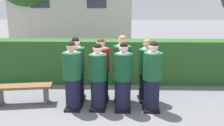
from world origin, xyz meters
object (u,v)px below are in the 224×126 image
(student_rear_row_0, at_px, (76,71))
(student_front_row_2, at_px, (123,79))
(student_front_row_1, at_px, (98,79))
(wooden_bench, at_px, (23,90))
(student_front_row_3, at_px, (152,78))
(student_rear_row_3, at_px, (146,72))
(student_front_row_0, at_px, (73,78))
(student_in_red_blazer, at_px, (101,71))
(student_rear_row_2, at_px, (122,70))

(student_rear_row_0, bearing_deg, student_front_row_2, -25.64)
(student_front_row_1, xyz_separation_m, wooden_bench, (-1.87, 0.24, -0.39))
(student_front_row_1, bearing_deg, student_front_row_3, -0.70)
(wooden_bench, bearing_deg, student_front_row_2, -6.11)
(student_front_row_3, relative_size, student_rear_row_3, 1.02)
(student_rear_row_0, bearing_deg, student_front_row_0, -89.87)
(student_rear_row_0, relative_size, student_rear_row_3, 1.03)
(student_front_row_1, bearing_deg, student_front_row_2, -2.37)
(student_front_row_1, distance_m, student_front_row_3, 1.23)
(wooden_bench, bearing_deg, student_front_row_0, -10.71)
(student_in_red_blazer, xyz_separation_m, wooden_bench, (-1.90, -0.28, -0.42))
(student_front_row_1, height_order, student_rear_row_3, student_rear_row_3)
(student_front_row_3, bearing_deg, student_front_row_0, 179.70)
(student_in_red_blazer, bearing_deg, wooden_bench, -171.73)
(student_front_row_0, relative_size, student_in_red_blazer, 1.00)
(student_front_row_2, bearing_deg, student_front_row_3, 0.76)
(student_front_row_3, height_order, student_rear_row_0, student_rear_row_0)
(student_front_row_0, distance_m, student_in_red_blazer, 0.81)
(student_front_row_2, height_order, wooden_bench, student_front_row_2)
(student_front_row_2, bearing_deg, student_rear_row_0, 154.36)
(student_front_row_0, relative_size, student_front_row_2, 1.01)
(student_front_row_0, distance_m, student_front_row_3, 1.82)
(student_front_row_2, relative_size, student_rear_row_3, 1.01)
(student_front_row_2, relative_size, student_in_red_blazer, 0.99)
(student_rear_row_3, bearing_deg, wooden_bench, -174.16)
(student_front_row_2, bearing_deg, wooden_bench, 173.89)
(student_front_row_1, distance_m, wooden_bench, 1.93)
(student_front_row_3, distance_m, student_rear_row_2, 0.85)
(wooden_bench, bearing_deg, student_front_row_3, -4.66)
(student_front_row_3, height_order, wooden_bench, student_front_row_3)
(student_front_row_0, bearing_deg, student_front_row_2, -0.90)
(student_front_row_1, height_order, wooden_bench, student_front_row_1)
(student_front_row_1, relative_size, student_rear_row_0, 0.96)
(student_rear_row_0, distance_m, student_rear_row_2, 1.14)
(student_front_row_1, distance_m, student_front_row_2, 0.57)
(student_front_row_0, height_order, student_in_red_blazer, same)
(student_front_row_1, relative_size, student_rear_row_2, 0.93)
(student_rear_row_2, bearing_deg, student_in_red_blazer, 179.49)
(student_front_row_0, xyz_separation_m, student_in_red_blazer, (0.62, 0.52, 0.00))
(student_front_row_1, height_order, student_front_row_2, student_front_row_2)
(student_rear_row_0, distance_m, student_in_red_blazer, 0.62)
(student_rear_row_3, bearing_deg, student_front_row_2, -135.84)
(student_front_row_2, relative_size, student_rear_row_2, 0.95)
(student_front_row_0, height_order, student_rear_row_3, student_front_row_0)
(student_front_row_2, bearing_deg, student_rear_row_2, 91.62)
(student_front_row_1, bearing_deg, wooden_bench, 172.75)
(student_in_red_blazer, bearing_deg, student_front_row_1, -93.57)
(student_front_row_1, distance_m, student_rear_row_0, 0.79)
(student_rear_row_2, distance_m, student_rear_row_3, 0.61)
(student_front_row_2, bearing_deg, student_front_row_0, 179.10)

